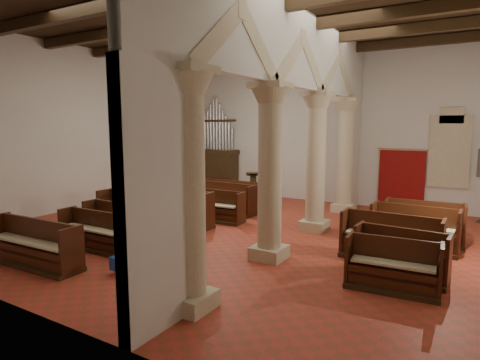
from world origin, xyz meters
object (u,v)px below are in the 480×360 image
at_px(lectern, 253,190).
at_px(aisle_pew_0, 392,273).
at_px(pipe_organ, 215,163).
at_px(nave_pew_0, 33,251).

relative_size(lectern, aisle_pew_0, 0.75).
distance_m(pipe_organ, lectern, 3.24).
bearing_deg(aisle_pew_0, lectern, 132.93).
relative_size(lectern, nave_pew_0, 0.49).
xyz_separation_m(nave_pew_0, aisle_pew_0, (7.16, 2.70, -0.00)).
relative_size(pipe_organ, aisle_pew_0, 2.52).
bearing_deg(lectern, pipe_organ, 128.51).
xyz_separation_m(lectern, nave_pew_0, (-0.82, -8.68, -0.20)).
bearing_deg(pipe_organ, aisle_pew_0, -39.11).
relative_size(pipe_organ, nave_pew_0, 1.65).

